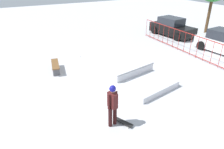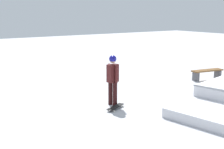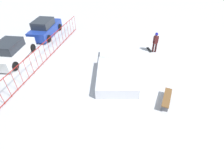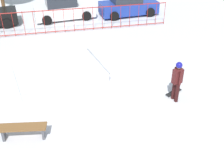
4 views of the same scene
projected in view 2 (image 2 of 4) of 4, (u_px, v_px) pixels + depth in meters
ground_plane at (208, 100)px, 10.60m from camera, size 60.00×60.00×0.00m
skater at (113, 76)px, 9.82m from camera, size 0.41×0.43×1.73m
skateboard at (116, 107)px, 9.60m from camera, size 0.81×0.51×0.09m
park_bench at (207, 72)px, 13.72m from camera, size 1.65×0.70×0.48m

